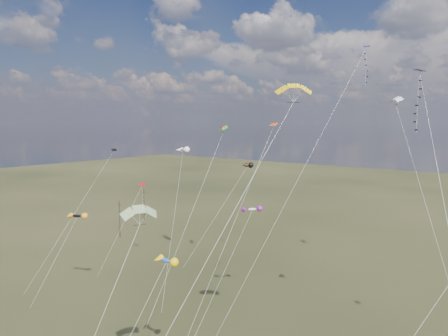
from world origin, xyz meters
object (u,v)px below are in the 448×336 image
Objects in this scene: diamond_black_high at (421,118)px; novelty_black_orange at (77,216)px; utility_pole_near at (120,219)px; parafoil_yellow at (293,87)px; utility_pole_far at (144,204)px.

novelty_black_orange is at bearing -170.20° from diamond_black_high.
diamond_black_high reaches higher than novelty_black_orange.
utility_pole_near is 0.66× the size of novelty_black_orange.
parafoil_yellow is (-7.70, -9.73, 2.51)m from diamond_black_high.
utility_pole_near is 16.12m from utility_pole_far.
novelty_black_orange is (27.19, -36.32, 7.57)m from utility_pole_far.
diamond_black_high is at bearing -13.39° from utility_pole_near.
utility_pole_far is 0.66× the size of novelty_black_orange.
parafoil_yellow is 2.35× the size of novelty_black_orange.
parafoil_yellow reaches higher than utility_pole_near.
parafoil_yellow is (54.70, -24.58, 23.81)m from utility_pole_near.
diamond_black_high is at bearing 9.80° from novelty_black_orange.
utility_pole_far is (-8.00, 14.00, 0.00)m from utility_pole_near.
diamond_black_high is 2.46× the size of novelty_black_orange.
utility_pole_near is at bearing 166.61° from diamond_black_high.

